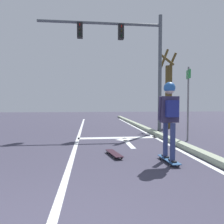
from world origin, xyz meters
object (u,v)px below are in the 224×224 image
object	(u,v)px
skater	(170,110)
traffic_signal_mast	(128,49)
skateboard	(169,160)
roadside_tree	(168,93)
street_sign_post	(188,93)
spare_skateboard	(114,153)

from	to	relation	value
skater	traffic_signal_mast	bearing A→B (deg)	90.14
skateboard	roadside_tree	distance (m)	6.90
skater	street_sign_post	world-z (taller)	street_sign_post
skateboard	street_sign_post	bearing A→B (deg)	56.75
skateboard	spare_skateboard	distance (m)	1.34
skateboard	roadside_tree	bearing A→B (deg)	69.03
spare_skateboard	traffic_signal_mast	distance (m)	5.71
spare_skateboard	traffic_signal_mast	size ratio (longest dim) A/B	0.16
skater	spare_skateboard	bearing A→B (deg)	147.56
skater	traffic_signal_mast	distance (m)	5.58
spare_skateboard	street_sign_post	world-z (taller)	street_sign_post
skater	spare_skateboard	distance (m)	1.74
traffic_signal_mast	roadside_tree	world-z (taller)	traffic_signal_mast
spare_skateboard	traffic_signal_mast	xyz separation A→B (m)	(1.13, 4.23, 3.67)
skater	spare_skateboard	xyz separation A→B (m)	(-1.14, 0.72, -1.10)
skater	spare_skateboard	size ratio (longest dim) A/B	1.90
spare_skateboard	street_sign_post	size ratio (longest dim) A/B	0.35
skater	roadside_tree	world-z (taller)	roadside_tree
skateboard	skater	bearing A→B (deg)	-87.67
roadside_tree	spare_skateboard	bearing A→B (deg)	-122.56
spare_skateboard	skateboard	bearing A→B (deg)	-31.88
spare_skateboard	traffic_signal_mast	world-z (taller)	traffic_signal_mast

